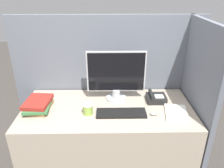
% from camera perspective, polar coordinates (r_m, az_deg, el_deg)
% --- Properties ---
extents(cubicle_panel_rear, '(2.03, 0.04, 1.58)m').
position_cam_1_polar(cubicle_panel_rear, '(2.47, -1.19, -0.71)').
color(cubicle_panel_rear, slate).
rests_on(cubicle_panel_rear, ground_plane).
extents(cubicle_panel_right, '(0.04, 0.83, 1.58)m').
position_cam_1_polar(cubicle_panel_right, '(2.28, 20.79, -4.84)').
color(cubicle_panel_right, slate).
rests_on(cubicle_panel_right, ground_plane).
extents(desk, '(1.63, 0.77, 0.77)m').
position_cam_1_polar(desk, '(2.33, -1.10, -14.33)').
color(desk, tan).
rests_on(desk, ground_plane).
extents(monitor, '(0.58, 0.21, 0.50)m').
position_cam_1_polar(monitor, '(2.15, 1.11, 1.88)').
color(monitor, '#B7B7BC').
rests_on(monitor, desk).
extents(keyboard, '(0.45, 0.16, 0.02)m').
position_cam_1_polar(keyboard, '(2.01, 2.42, -7.59)').
color(keyboard, black).
rests_on(keyboard, desk).
extents(mouse, '(0.07, 0.05, 0.03)m').
position_cam_1_polar(mouse, '(2.03, 10.83, -7.64)').
color(mouse, gray).
rests_on(mouse, desk).
extents(coffee_cup, '(0.09, 0.09, 0.10)m').
position_cam_1_polar(coffee_cup, '(2.00, -6.32, -6.52)').
color(coffee_cup, '#8CB247').
rests_on(coffee_cup, desk).
extents(book_stack, '(0.24, 0.32, 0.09)m').
position_cam_1_polar(book_stack, '(2.17, -18.63, -5.10)').
color(book_stack, olive).
rests_on(book_stack, desk).
extents(desk_telephone, '(0.19, 0.18, 0.10)m').
position_cam_1_polar(desk_telephone, '(2.24, 11.34, -3.58)').
color(desk_telephone, black).
rests_on(desk_telephone, desk).
extents(paper_pile, '(0.24, 0.31, 0.02)m').
position_cam_1_polar(paper_pile, '(2.09, 16.41, -7.28)').
color(paper_pile, white).
rests_on(paper_pile, desk).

